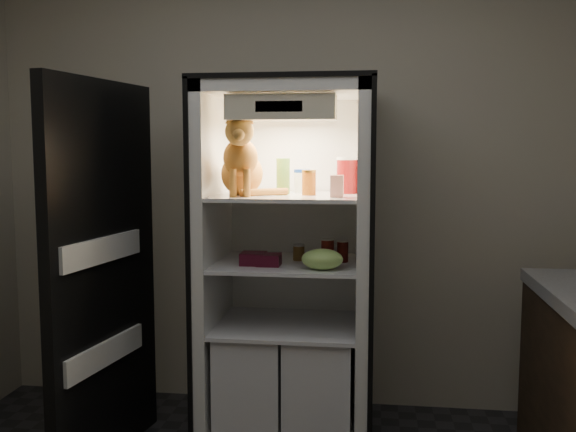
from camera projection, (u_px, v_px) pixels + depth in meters
The scene contains 16 objects.
room_shell at pixel (230, 118), 1.96m from camera, with size 3.60×3.60×3.60m.
refrigerator at pixel (289, 287), 3.41m from camera, with size 0.90×0.72×1.88m.
fridge_door at pixel (103, 276), 3.09m from camera, with size 0.20×0.87×1.85m.
tabby_cat at pixel (242, 164), 3.23m from camera, with size 0.37×0.41×0.42m.
parmesan_shaker at pixel (283, 176), 3.32m from camera, with size 0.07×0.07×0.19m.
mayo_tub at pixel (302, 181), 3.43m from camera, with size 0.09×0.09×0.13m.
salsa_jar at pixel (309, 182), 3.25m from camera, with size 0.07×0.07×0.13m.
pepper_jar at pixel (347, 175), 3.37m from camera, with size 0.11×0.11×0.19m.
cream_carton at pixel (337, 186), 3.12m from camera, with size 0.06×0.06×0.11m, color silver.
soda_can_a at pixel (328, 249), 3.38m from camera, with size 0.06×0.06×0.11m.
soda_can_b at pixel (343, 251), 3.32m from camera, with size 0.06×0.06×0.11m.
soda_can_c at pixel (328, 251), 3.29m from camera, with size 0.07×0.07×0.12m.
condiment_jar at pixel (299, 252), 3.37m from camera, with size 0.06×0.06×0.08m.
grape_bag at pixel (322, 259), 3.11m from camera, with size 0.20×0.15×0.10m, color #96CA5E.
berry_box_left at pixel (253, 258), 3.25m from camera, with size 0.12×0.12×0.06m, color #510D20.
berry_box_right at pixel (269, 260), 3.22m from camera, with size 0.12×0.12×0.06m, color #510D20.
Camera 1 is at (0.44, -1.94, 1.53)m, focal length 40.00 mm.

